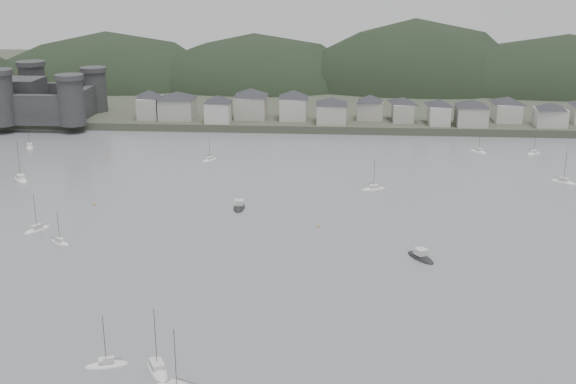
{
  "coord_description": "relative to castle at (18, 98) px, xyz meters",
  "views": [
    {
      "loc": [
        13.56,
        -108.64,
        64.24
      ],
      "look_at": [
        0.0,
        75.0,
        6.0
      ],
      "focal_mm": 45.25,
      "sensor_mm": 36.0,
      "label": 1
    }
  ],
  "objects": [
    {
      "name": "motor_launch_far",
      "position": [
        106.27,
        -101.36,
        -10.68
      ],
      "size": [
        3.48,
        8.69,
        4.03
      ],
      "rotation": [
        0.0,
        0.0,
        3.19
      ],
      "color": "black",
      "rests_on": "ground"
    },
    {
      "name": "far_shore_land",
      "position": [
        120.0,
        115.2,
        -9.46
      ],
      "size": [
        900.0,
        250.0,
        3.0
      ],
      "primitive_type": "cube",
      "color": "#383D2D",
      "rests_on": "ground"
    },
    {
      "name": "forested_ridge",
      "position": [
        124.83,
        89.6,
        -22.25
      ],
      "size": [
        851.55,
        103.94,
        102.57
      ],
      "color": "black",
      "rests_on": "ground"
    },
    {
      "name": "motor_launch_near",
      "position": [
        152.45,
        -133.7,
        -10.68
      ],
      "size": [
        7.24,
        8.88,
        4.04
      ],
      "rotation": [
        0.0,
        0.0,
        0.57
      ],
      "color": "black",
      "rests_on": "ground"
    },
    {
      "name": "castle",
      "position": [
        0.0,
        0.0,
        0.0
      ],
      "size": [
        66.0,
        43.0,
        20.0
      ],
      "color": "#2E2E30",
      "rests_on": "far_shore_land"
    },
    {
      "name": "ground",
      "position": [
        120.0,
        -179.8,
        -10.96
      ],
      "size": [
        900.0,
        900.0,
        0.0
      ],
      "primitive_type": "plane",
      "color": "slate",
      "rests_on": "ground"
    },
    {
      "name": "mooring_buoys",
      "position": [
        106.37,
        -126.1,
        -10.81
      ],
      "size": [
        160.68,
        137.58,
        0.7
      ],
      "color": "#B9843D",
      "rests_on": "ground"
    },
    {
      "name": "waterfront_town",
      "position": [
        170.59,
        3.54,
        -2.3
      ],
      "size": [
        451.48,
        28.46,
        12.92
      ],
      "color": "#A09D92",
      "rests_on": "far_shore_land"
    },
    {
      "name": "moored_fleet",
      "position": [
        93.86,
        -121.43,
        -10.79
      ],
      "size": [
        256.53,
        163.35,
        13.11
      ],
      "color": "white",
      "rests_on": "ground"
    }
  ]
}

